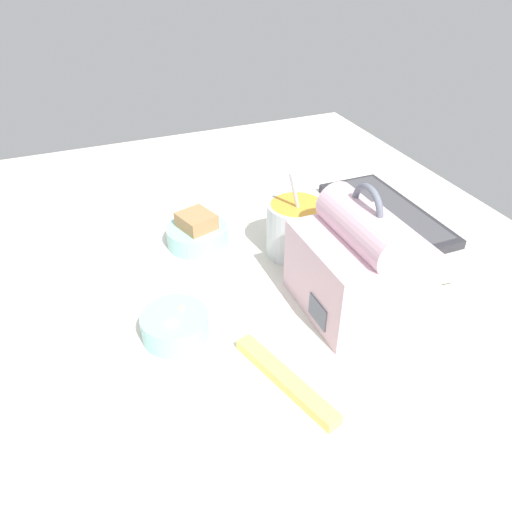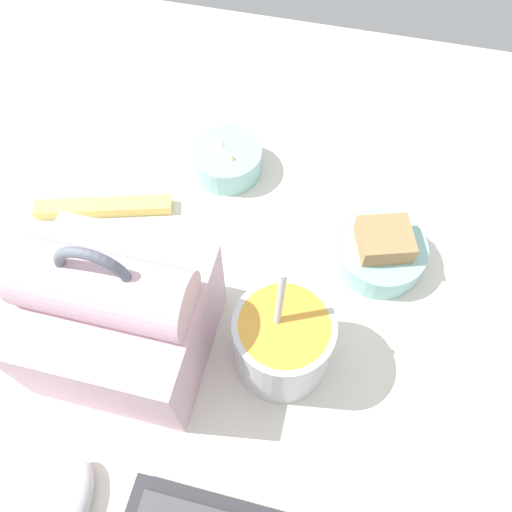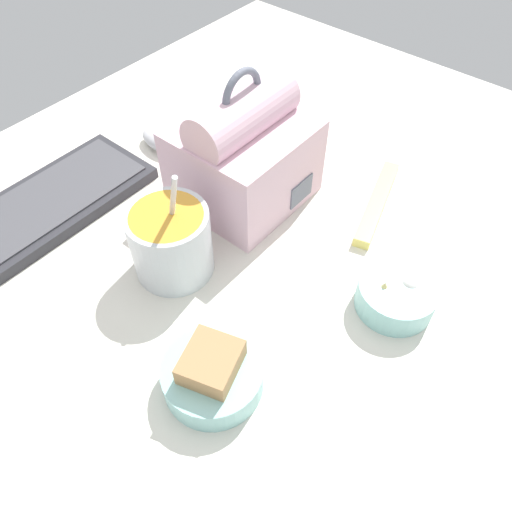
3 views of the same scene
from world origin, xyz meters
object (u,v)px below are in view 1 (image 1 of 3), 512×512
at_px(keyboard, 386,213).
at_px(chopstick_case, 285,379).
at_px(computer_mouse, 447,272).
at_px(soup_cup, 296,227).
at_px(bento_bowl_snacks, 175,325).
at_px(bento_bowl_sandwich, 197,233).
at_px(lunch_bag, 359,264).

bearing_deg(keyboard, chopstick_case, -49.61).
distance_m(keyboard, computer_mouse, 0.22).
relative_size(keyboard, soup_cup, 1.86).
bearing_deg(soup_cup, bento_bowl_snacks, -62.66).
bearing_deg(keyboard, bento_bowl_sandwich, -97.64).
xyz_separation_m(lunch_bag, soup_cup, (-0.17, -0.02, -0.03)).
relative_size(bento_bowl_sandwich, bento_bowl_snacks, 1.15).
height_order(keyboard, bento_bowl_sandwich, bento_bowl_sandwich).
bearing_deg(bento_bowl_snacks, chopstick_case, 37.36).
height_order(bento_bowl_sandwich, chopstick_case, bento_bowl_sandwich).
bearing_deg(bento_bowl_sandwich, computer_mouse, 53.70).
xyz_separation_m(bento_bowl_sandwich, computer_mouse, (0.27, 0.37, -0.01)).
distance_m(soup_cup, bento_bowl_sandwich, 0.19).
distance_m(lunch_bag, soup_cup, 0.18).
xyz_separation_m(bento_bowl_snacks, computer_mouse, (0.04, 0.47, -0.01)).
bearing_deg(chopstick_case, lunch_bag, 122.34).
distance_m(bento_bowl_sandwich, chopstick_case, 0.38).
height_order(lunch_bag, soup_cup, lunch_bag).
distance_m(lunch_bag, chopstick_case, 0.22).
xyz_separation_m(keyboard, soup_cup, (0.04, -0.23, 0.04)).
xyz_separation_m(bento_bowl_snacks, chopstick_case, (0.15, 0.11, -0.01)).
height_order(keyboard, soup_cup, soup_cup).
distance_m(bento_bowl_snacks, chopstick_case, 0.18).
bearing_deg(soup_cup, bento_bowl_sandwich, -120.49).
height_order(lunch_bag, chopstick_case, lunch_bag).
distance_m(keyboard, lunch_bag, 0.31).
bearing_deg(soup_cup, keyboard, 100.32).
xyz_separation_m(bento_bowl_sandwich, bento_bowl_snacks, (0.23, -0.10, -0.00)).
bearing_deg(keyboard, lunch_bag, -44.06).
distance_m(computer_mouse, chopstick_case, 0.37).
distance_m(keyboard, soup_cup, 0.24).
bearing_deg(bento_bowl_sandwich, bento_bowl_snacks, -24.17).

